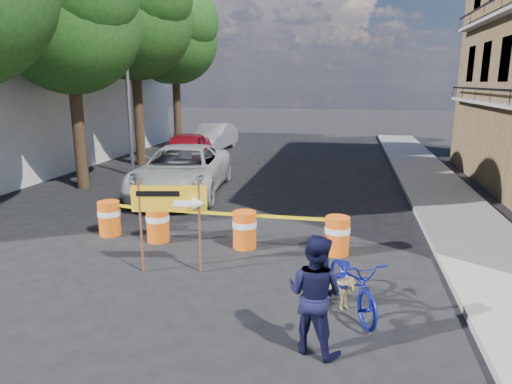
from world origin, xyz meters
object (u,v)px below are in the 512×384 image
at_px(bicycle, 354,257).
at_px(barrel_far_left, 109,217).
at_px(detour_sign, 180,205).
at_px(pedestrian, 315,294).
at_px(dog, 333,291).
at_px(suv_white, 182,170).
at_px(barrel_mid_right, 245,229).
at_px(sedan_silver, 214,137).
at_px(barrel_far_right, 337,235).
at_px(sedan_red, 186,150).
at_px(barrel_mid_left, 158,223).

bearing_deg(bicycle, barrel_far_left, 132.41).
relative_size(detour_sign, pedestrian, 1.10).
height_order(barrel_far_left, dog, barrel_far_left).
distance_m(pedestrian, suv_white, 10.38).
bearing_deg(suv_white, barrel_mid_right, -62.00).
height_order(pedestrian, sedan_silver, pedestrian).
relative_size(dog, suv_white, 0.13).
bearing_deg(sedan_silver, barrel_far_left, -81.29).
height_order(barrel_far_left, barrel_far_right, same).
relative_size(barrel_far_right, sedan_silver, 0.19).
bearing_deg(barrel_far_right, bicycle, -82.92).
bearing_deg(sedan_red, barrel_far_right, -60.79).
bearing_deg(sedan_red, sedan_silver, 86.20).
distance_m(barrel_far_left, barrel_far_right, 5.85).
bearing_deg(bicycle, dog, 161.49).
bearing_deg(barrel_mid_left, barrel_mid_right, -0.95).
relative_size(barrel_mid_left, bicycle, 0.45).
distance_m(dog, sedan_silver, 19.68).
distance_m(barrel_far_left, bicycle, 6.84).
height_order(barrel_mid_right, sedan_red, sedan_red).
height_order(pedestrian, bicycle, bicycle).
relative_size(barrel_far_left, bicycle, 0.45).
bearing_deg(bicycle, detour_sign, 142.02).
xyz_separation_m(barrel_mid_left, bicycle, (4.75, -2.69, 0.53)).
relative_size(bicycle, sedan_red, 0.42).
bearing_deg(barrel_mid_left, detour_sign, -53.75).
distance_m(barrel_far_right, dog, 2.68).
bearing_deg(sedan_silver, sedan_red, -84.30).
distance_m(barrel_far_left, sedan_red, 9.68).
distance_m(pedestrian, dog, 1.47).
height_order(barrel_far_left, sedan_silver, sedan_silver).
relative_size(bicycle, suv_white, 0.33).
bearing_deg(dog, suv_white, 45.37).
height_order(barrel_far_left, pedestrian, pedestrian).
height_order(detour_sign, bicycle, bicycle).
height_order(barrel_mid_left, barrel_far_right, same).
bearing_deg(detour_sign, pedestrian, -49.66).
relative_size(detour_sign, dog, 2.43).
height_order(barrel_far_right, bicycle, bicycle).
height_order(detour_sign, dog, detour_sign).
height_order(detour_sign, suv_white, detour_sign).
height_order(barrel_mid_left, suv_white, suv_white).
xyz_separation_m(barrel_mid_left, pedestrian, (4.19, -4.06, 0.43)).
bearing_deg(barrel_mid_right, sedan_silver, 109.09).
distance_m(barrel_mid_left, detour_sign, 2.36).
relative_size(barrel_far_left, dog, 1.10).
bearing_deg(sedan_silver, barrel_far_right, -61.65).
xyz_separation_m(bicycle, sedan_silver, (-7.88, 18.14, -0.23)).
bearing_deg(suv_white, sedan_red, 101.68).
bearing_deg(barrel_far_right, dog, -89.93).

